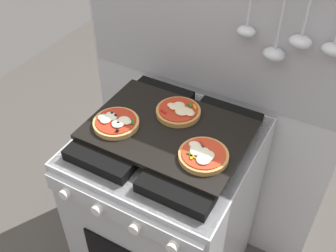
# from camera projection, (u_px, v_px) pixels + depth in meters

# --- Properties ---
(kitchen_backsplash) EXTENTS (1.10, 0.09, 1.55)m
(kitchen_backsplash) POSITION_uv_depth(u_px,v_px,m) (208.00, 105.00, 1.66)
(kitchen_backsplash) COLOR silver
(kitchen_backsplash) RESTS_ON ground_plane
(stove) EXTENTS (0.60, 0.64, 0.90)m
(stove) POSITION_uv_depth(u_px,v_px,m) (168.00, 212.00, 1.66)
(stove) COLOR #B7BABF
(stove) RESTS_ON ground_plane
(baking_tray) EXTENTS (0.54, 0.38, 0.02)m
(baking_tray) POSITION_uv_depth(u_px,v_px,m) (168.00, 130.00, 1.36)
(baking_tray) COLOR black
(baking_tray) RESTS_ON stove
(pizza_left) EXTENTS (0.16, 0.16, 0.03)m
(pizza_left) POSITION_uv_depth(u_px,v_px,m) (116.00, 122.00, 1.36)
(pizza_left) COLOR tan
(pizza_left) RESTS_ON baking_tray
(pizza_right) EXTENTS (0.16, 0.16, 0.03)m
(pizza_right) POSITION_uv_depth(u_px,v_px,m) (203.00, 155.00, 1.24)
(pizza_right) COLOR tan
(pizza_right) RESTS_ON baking_tray
(pizza_center) EXTENTS (0.16, 0.16, 0.03)m
(pizza_center) POSITION_uv_depth(u_px,v_px,m) (179.00, 111.00, 1.40)
(pizza_center) COLOR #C18947
(pizza_center) RESTS_ON baking_tray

